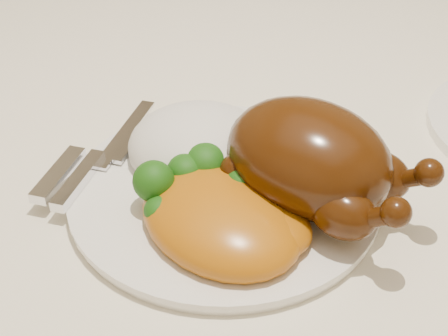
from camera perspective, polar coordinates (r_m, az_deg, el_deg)
The scene contains 7 objects.
dining_table at distance 0.75m, azimuth 4.15°, elevation 1.05°, with size 1.60×0.90×0.76m.
tablecloth at distance 0.71m, azimuth 4.41°, elevation 5.83°, with size 1.73×1.03×0.18m.
dinner_plate at distance 0.53m, azimuth 0.00°, elevation -2.22°, with size 0.26×0.26×0.01m, color white.
roast_chicken at distance 0.49m, azimuth 8.06°, elevation 0.76°, with size 0.17×0.11×0.09m.
rice_mound at distance 0.55m, azimuth -2.09°, elevation 1.83°, with size 0.17×0.16×0.07m.
mac_and_cheese at distance 0.48m, azimuth -0.16°, elevation -4.13°, with size 0.16×0.14×0.06m.
cutlery at distance 0.55m, azimuth -12.15°, elevation 0.47°, with size 0.06×0.17×0.01m.
Camera 1 is at (0.31, -0.52, 1.10)m, focal length 50.00 mm.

